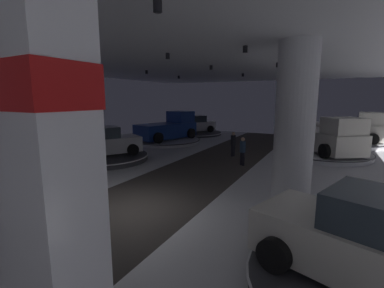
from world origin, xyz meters
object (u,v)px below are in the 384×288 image
(column_left, at_px, (58,120))
(display_platform_far_right, at_px, (323,154))
(display_platform_deep_left, at_px, (194,133))
(display_car_near_right, at_px, (378,245))
(display_car_deep_left, at_px, (194,125))
(pickup_truck_far_left, at_px, (169,128))
(visitor_walking_far, at_px, (233,143))
(brand_sign_pylon, at_px, (45,249))
(display_platform_deep_right, at_px, (344,142))
(display_platform_far_left, at_px, (166,141))
(column_right, at_px, (294,128))
(pickup_truck_far_right, at_px, (328,138))
(display_platform_mid_left, at_px, (105,157))
(pickup_truck_deep_right, at_px, (350,129))
(visitor_walking_near, at_px, (243,149))
(display_car_mid_left, at_px, (103,143))

(column_left, distance_m, display_platform_far_right, 15.48)
(column_left, bearing_deg, display_platform_deep_left, 96.95)
(display_car_near_right, height_order, display_car_deep_left, display_car_near_right)
(display_car_near_right, bearing_deg, display_platform_deep_left, 125.26)
(pickup_truck_far_left, relative_size, visitor_walking_far, 3.56)
(column_left, distance_m, brand_sign_pylon, 10.39)
(column_left, relative_size, display_platform_deep_right, 0.94)
(display_platform_far_left, bearing_deg, visitor_walking_far, -21.50)
(column_right, distance_m, pickup_truck_far_right, 9.53)
(display_platform_deep_right, bearing_deg, pickup_truck_far_right, -101.12)
(display_platform_far_left, bearing_deg, display_car_near_right, -45.46)
(display_platform_deep_right, relative_size, display_platform_deep_left, 1.01)
(column_left, xyz_separation_m, display_car_near_right, (11.45, -2.17, -1.63))
(column_right, bearing_deg, display_platform_mid_left, 168.41)
(display_platform_far_left, bearing_deg, display_platform_far_right, 0.31)
(column_left, height_order, pickup_truck_far_left, column_left)
(pickup_truck_deep_right, bearing_deg, column_right, -99.03)
(display_platform_far_left, xyz_separation_m, visitor_walking_far, (6.84, -2.70, 0.75))
(display_car_deep_left, bearing_deg, pickup_truck_deep_right, -0.28)
(display_platform_far_right, height_order, display_platform_deep_left, display_platform_far_right)
(column_left, distance_m, pickup_truck_far_right, 15.27)
(display_platform_mid_left, xyz_separation_m, display_car_deep_left, (-0.62, 13.04, 0.82))
(display_platform_far_right, bearing_deg, pickup_truck_far_left, 178.82)
(column_right, bearing_deg, visitor_walking_near, 123.11)
(pickup_truck_far_right, bearing_deg, column_left, -133.32)
(brand_sign_pylon, xyz_separation_m, pickup_truck_far_left, (-9.98, 17.78, -1.13))
(display_car_near_right, bearing_deg, pickup_truck_far_left, 133.70)
(pickup_truck_far_right, height_order, display_platform_mid_left, pickup_truck_far_right)
(display_platform_far_right, relative_size, display_car_near_right, 1.25)
(column_right, distance_m, display_platform_mid_left, 11.43)
(brand_sign_pylon, bearing_deg, column_right, 81.55)
(display_platform_far_left, relative_size, display_platform_deep_left, 0.97)
(column_right, relative_size, column_left, 1.00)
(brand_sign_pylon, bearing_deg, display_car_mid_left, 133.92)
(display_platform_far_left, bearing_deg, column_left, -81.11)
(display_platform_far_left, relative_size, display_car_near_right, 1.25)
(column_right, height_order, pickup_truck_deep_right, column_right)
(pickup_truck_deep_right, xyz_separation_m, display_car_near_right, (-0.45, -19.07, -0.16))
(display_car_near_right, relative_size, visitor_walking_near, 2.87)
(display_platform_mid_left, distance_m, display_platform_deep_right, 18.39)
(display_platform_far_right, xyz_separation_m, display_car_near_right, (1.21, -13.49, 0.95))
(display_platform_far_left, relative_size, display_platform_deep_right, 0.97)
(brand_sign_pylon, bearing_deg, display_car_deep_left, 114.06)
(display_platform_far_right, xyz_separation_m, pickup_truck_far_left, (-11.92, 0.24, 1.04))
(pickup_truck_far_left, height_order, display_platform_deep_left, pickup_truck_far_left)
(pickup_truck_far_right, relative_size, visitor_walking_far, 3.49)
(display_platform_deep_left, distance_m, visitor_walking_far, 11.05)
(column_left, distance_m, display_platform_deep_left, 17.27)
(column_right, height_order, display_platform_deep_right, column_right)
(display_platform_far_right, relative_size, visitor_walking_near, 3.57)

